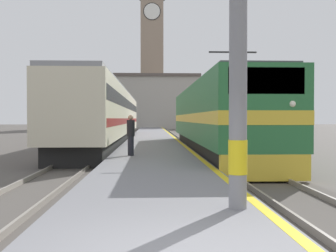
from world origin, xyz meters
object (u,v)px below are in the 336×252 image
Objects in this scene: passenger_train at (110,115)px; clock_tower at (152,49)px; person_on_platform at (131,134)px; locomotive_train at (214,119)px.

clock_tower is (3.42, 53.20, 14.62)m from passenger_train.
passenger_train is 18.38× the size of person_on_platform.
locomotive_train reaches higher than passenger_train.
clock_tower is (1.12, 67.23, 15.52)m from person_on_platform.
locomotive_train is at bearing 47.18° from person_on_platform.
person_on_platform is (2.30, -14.03, -0.90)m from passenger_train.
person_on_platform is at bearing -90.96° from clock_tower.
locomotive_train is 11.33× the size of person_on_platform.
clock_tower is at bearing 92.92° from locomotive_train.
passenger_train is 14.24m from person_on_platform.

